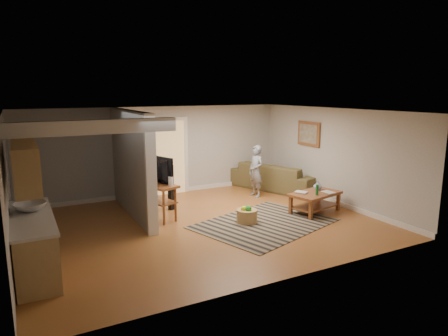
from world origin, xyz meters
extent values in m
plane|color=#945F25|center=(0.00, 0.00, 0.00)|extent=(7.50, 7.50, 0.00)
cube|color=#A2A09B|center=(0.00, 3.00, 1.25)|extent=(7.50, 0.04, 2.50)
cube|color=#A2A09B|center=(-3.75, 0.00, 1.25)|extent=(0.04, 6.00, 2.50)
cube|color=#A2A09B|center=(3.75, 0.00, 1.25)|extent=(0.04, 6.00, 2.50)
cube|color=white|center=(0.00, 0.00, 2.50)|extent=(7.50, 6.00, 0.04)
cube|color=#A2A09B|center=(-1.20, 1.45, 1.25)|extent=(0.15, 3.10, 2.50)
cube|color=white|center=(-1.20, -0.10, 1.25)|extent=(0.22, 0.10, 2.50)
cube|color=white|center=(0.00, 2.97, 0.06)|extent=(7.50, 0.04, 0.12)
cube|color=white|center=(3.72, 0.00, 0.06)|extent=(0.04, 6.00, 0.12)
cube|color=#D8B272|center=(0.30, 2.94, 1.05)|extent=(0.90, 0.06, 2.10)
cube|color=#AD824F|center=(-3.43, -0.80, 0.45)|extent=(0.60, 2.20, 0.90)
cube|color=beige|center=(-3.43, -0.80, 0.92)|extent=(0.64, 2.24, 0.05)
cube|color=#AD824F|center=(-3.45, -0.80, 1.80)|extent=(0.35, 2.00, 0.70)
imported|color=silver|center=(-3.43, -0.50, 0.94)|extent=(0.54, 0.54, 0.19)
cube|color=black|center=(-1.11, 0.80, 1.85)|extent=(0.03, 0.40, 0.34)
cube|color=black|center=(-1.11, 1.30, 1.85)|extent=(0.03, 0.40, 0.34)
cube|color=black|center=(-1.11, 1.80, 1.85)|extent=(0.03, 0.40, 0.34)
cube|color=brown|center=(3.71, 1.00, 1.75)|extent=(0.04, 0.90, 0.68)
cube|color=black|center=(1.23, -0.59, 0.01)|extent=(3.44, 2.93, 0.01)
imported|color=brown|center=(3.30, 1.95, 0.00)|extent=(1.97, 2.90, 0.79)
cube|color=#632C17|center=(2.80, -0.43, 0.46)|extent=(1.40, 1.01, 0.06)
cube|color=silver|center=(2.80, -0.43, 0.47)|extent=(0.87, 0.61, 0.02)
cube|color=#632C17|center=(2.80, -0.43, 0.16)|extent=(1.27, 0.88, 0.03)
cube|color=#632C17|center=(2.33, -0.85, 0.23)|extent=(0.09, 0.09, 0.46)
cube|color=#632C17|center=(3.41, -0.59, 0.23)|extent=(0.09, 0.09, 0.46)
cube|color=#632C17|center=(2.19, -0.27, 0.23)|extent=(0.09, 0.09, 0.46)
cube|color=#632C17|center=(3.27, -0.01, 0.23)|extent=(0.09, 0.09, 0.46)
imported|color=navy|center=(3.03, -0.25, 0.50)|extent=(0.26, 0.26, 0.22)
cylinder|color=#166125|center=(2.68, -0.62, 0.62)|extent=(0.07, 0.07, 0.25)
imported|color=#998C4C|center=(2.40, -0.33, 0.50)|extent=(0.32, 0.35, 0.03)
imported|color=#66594C|center=(2.95, -0.61, 0.50)|extent=(0.24, 0.32, 0.02)
cube|color=#632C17|center=(-0.82, 0.98, 0.81)|extent=(0.91, 1.42, 0.06)
cube|color=#632C17|center=(-0.82, 0.98, 0.44)|extent=(0.82, 1.30, 0.03)
cylinder|color=#632C17|center=(-0.79, 0.38, 0.41)|extent=(0.06, 0.06, 0.82)
cylinder|color=#632C17|center=(-1.17, 1.47, 0.41)|extent=(0.06, 0.06, 0.82)
cylinder|color=#632C17|center=(-0.47, 0.48, 0.41)|extent=(0.06, 0.06, 0.82)
cylinder|color=#632C17|center=(-0.85, 1.58, 0.41)|extent=(0.06, 0.06, 0.82)
imported|color=black|center=(-0.80, 0.98, 0.84)|extent=(0.48, 1.06, 0.62)
cylinder|color=white|center=(-0.55, 0.54, 0.94)|extent=(0.11, 0.11, 0.20)
cube|color=black|center=(-1.00, 1.20, 0.53)|extent=(0.11, 0.11, 1.05)
cube|color=black|center=(-0.24, 1.40, 0.57)|extent=(0.15, 0.15, 1.13)
cylinder|color=olive|center=(0.92, -0.34, 0.15)|extent=(0.47, 0.47, 0.30)
sphere|color=red|center=(0.98, -0.30, 0.30)|extent=(0.14, 0.14, 0.14)
sphere|color=yellow|center=(0.85, -0.32, 0.32)|extent=(0.14, 0.14, 0.14)
sphere|color=green|center=(0.92, -0.40, 0.34)|extent=(0.14, 0.14, 0.14)
imported|color=gray|center=(2.32, 1.51, 0.00)|extent=(0.38, 0.55, 1.45)
imported|color=#1C1D3C|center=(-0.60, 2.70, 0.00)|extent=(0.57, 0.50, 0.99)
camera|label=1|loc=(-3.55, -7.72, 2.93)|focal=32.00mm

